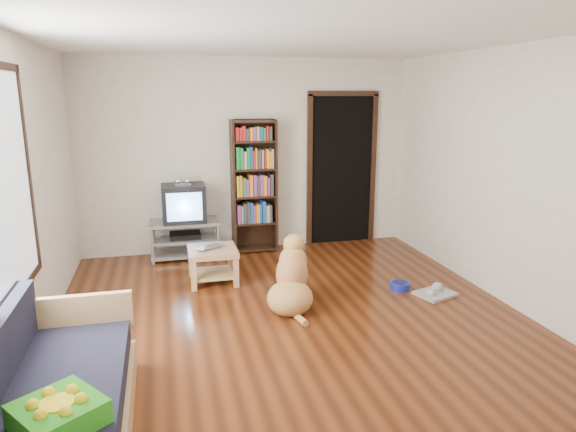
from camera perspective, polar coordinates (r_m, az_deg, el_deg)
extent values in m
plane|color=#5B280F|center=(5.04, 0.62, -11.52)|extent=(5.00, 5.00, 0.00)
plane|color=white|center=(4.59, 0.70, 19.37)|extent=(5.00, 5.00, 0.00)
plane|color=silver|center=(7.06, -4.48, 6.68)|extent=(4.50, 0.00, 4.50)
plane|color=silver|center=(2.38, 16.06, -7.33)|extent=(4.50, 0.00, 4.50)
plane|color=silver|center=(4.63, -27.43, 1.65)|extent=(0.00, 5.00, 5.00)
plane|color=silver|center=(5.64, 23.44, 3.91)|extent=(0.00, 5.00, 5.00)
cube|color=#319B1C|center=(3.13, -24.16, -19.43)|extent=(0.55, 0.55, 0.13)
imported|color=#B6B7BB|center=(5.91, -8.39, -3.56)|extent=(0.39, 0.35, 0.03)
cylinder|color=#16249C|center=(5.90, 12.32, -7.59)|extent=(0.22, 0.22, 0.08)
cube|color=#A0A0A0|center=(5.84, 16.07, -8.30)|extent=(0.48, 0.43, 0.03)
cube|color=white|center=(4.11, -29.06, 3.01)|extent=(0.02, 1.30, 1.60)
cube|color=black|center=(4.31, -27.76, -7.74)|extent=(0.03, 1.42, 0.06)
cube|color=black|center=(4.79, -26.92, 4.48)|extent=(0.03, 0.06, 1.70)
cube|color=black|center=(7.42, 5.95, 5.03)|extent=(0.90, 0.02, 2.10)
cube|color=black|center=(7.26, 2.41, 4.90)|extent=(0.07, 0.05, 2.14)
cube|color=black|center=(7.58, 9.41, 5.10)|extent=(0.07, 0.05, 2.14)
cube|color=black|center=(7.33, 6.20, 13.39)|extent=(1.03, 0.05, 0.07)
cube|color=#99999E|center=(6.87, -11.43, -0.69)|extent=(0.90, 0.45, 0.04)
cube|color=#99999E|center=(6.93, -11.34, -2.53)|extent=(0.86, 0.42, 0.03)
cube|color=#99999E|center=(6.99, -11.27, -4.03)|extent=(0.90, 0.45, 0.04)
cylinder|color=#99999E|center=(6.74, -14.82, -3.19)|extent=(0.04, 0.04, 0.50)
cylinder|color=#99999E|center=(6.77, -7.70, -2.78)|extent=(0.04, 0.04, 0.50)
cylinder|color=#99999E|center=(7.12, -14.80, -2.29)|extent=(0.04, 0.04, 0.50)
cylinder|color=#99999E|center=(7.15, -8.06, -1.91)|extent=(0.04, 0.04, 0.50)
cube|color=black|center=(6.92, -11.36, -2.14)|extent=(0.40, 0.30, 0.07)
cube|color=black|center=(6.82, -11.53, 1.43)|extent=(0.55, 0.48, 0.48)
cube|color=black|center=(7.01, -11.60, 1.76)|extent=(0.40, 0.14, 0.36)
cube|color=#8CBFF2|center=(6.58, -11.43, 1.00)|extent=(0.44, 0.02, 0.36)
cube|color=silver|center=(6.72, -11.61, 3.43)|extent=(0.20, 0.07, 0.02)
sphere|color=silver|center=(6.71, -12.14, 3.78)|extent=(0.09, 0.09, 0.09)
sphere|color=silver|center=(6.72, -11.11, 3.84)|extent=(0.09, 0.09, 0.09)
cube|color=black|center=(6.93, -6.12, 3.17)|extent=(0.03, 0.30, 1.80)
cube|color=black|center=(7.03, -1.51, 3.38)|extent=(0.03, 0.30, 1.80)
cube|color=black|center=(7.11, -4.00, 3.47)|extent=(0.60, 0.02, 1.80)
cube|color=black|center=(7.18, -3.69, -3.57)|extent=(0.56, 0.28, 0.02)
cube|color=black|center=(7.08, -3.74, -0.71)|extent=(0.56, 0.28, 0.03)
cube|color=black|center=(7.00, -3.78, 2.23)|extent=(0.56, 0.28, 0.02)
cube|color=black|center=(6.94, -3.83, 5.23)|extent=(0.56, 0.28, 0.02)
cube|color=black|center=(6.89, -3.88, 8.28)|extent=(0.56, 0.28, 0.02)
cube|color=black|center=(6.87, -3.91, 10.44)|extent=(0.56, 0.28, 0.02)
cube|color=tan|center=(3.69, -23.70, -20.88)|extent=(0.80, 1.80, 0.22)
cube|color=#1E1E2D|center=(3.58, -24.04, -17.94)|extent=(0.74, 1.74, 0.18)
cube|color=tan|center=(4.26, -22.32, -10.05)|extent=(0.80, 0.06, 0.30)
cube|color=tan|center=(5.95, -8.41, -3.88)|extent=(0.55, 0.55, 0.06)
cube|color=tan|center=(6.03, -8.32, -6.33)|extent=(0.45, 0.45, 0.03)
cube|color=tan|center=(5.77, -10.44, -6.59)|extent=(0.06, 0.06, 0.34)
cube|color=tan|center=(5.82, -5.79, -6.28)|extent=(0.06, 0.06, 0.34)
cube|color=tan|center=(6.22, -10.73, -5.14)|extent=(0.06, 0.06, 0.34)
cube|color=tan|center=(6.26, -6.41, -4.87)|extent=(0.06, 0.06, 0.34)
ellipsoid|color=tan|center=(5.17, 0.22, -9.11)|extent=(0.61, 0.63, 0.34)
ellipsoid|color=#C07F49|center=(5.28, 0.45, -6.47)|extent=(0.44, 0.46, 0.45)
ellipsoid|color=#BC8C48|center=(5.33, 0.56, -5.03)|extent=(0.37, 0.35, 0.32)
ellipsoid|color=gold|center=(5.33, 0.63, -3.08)|extent=(0.28, 0.29, 0.20)
ellipsoid|color=gold|center=(5.44, 0.76, -2.98)|extent=(0.14, 0.19, 0.08)
sphere|color=black|center=(5.51, 0.85, -2.74)|extent=(0.04, 0.04, 0.04)
ellipsoid|color=tan|center=(5.30, -0.25, -3.25)|extent=(0.07, 0.08, 0.14)
ellipsoid|color=#CB834E|center=(5.29, 1.43, -3.31)|extent=(0.07, 0.08, 0.14)
cylinder|color=#B68846|center=(5.50, -0.08, -7.23)|extent=(0.11, 0.13, 0.37)
cylinder|color=#B47545|center=(5.49, 1.41, -7.29)|extent=(0.11, 0.13, 0.37)
sphere|color=tan|center=(5.61, -0.02, -8.62)|extent=(0.09, 0.09, 0.09)
sphere|color=tan|center=(5.59, 1.44, -8.69)|extent=(0.09, 0.09, 0.09)
cylinder|color=tan|center=(5.03, 1.21, -11.23)|extent=(0.11, 0.33, 0.08)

